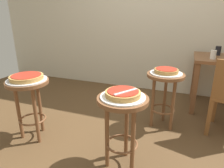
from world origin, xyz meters
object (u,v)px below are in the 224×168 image
object	(u,v)px
stool_leftside	(165,87)
pizza_server_knife	(126,92)
pizza_middle	(27,77)
stool_foreground	(122,115)
serving_plate_leftside	(166,73)
serving_plate_foreground	(123,97)
pizza_foreground	(123,93)
cup_near_edge	(213,55)
pizza_leftside	(166,71)
serving_plate_middle	(27,80)
cup_far_edge	(218,51)
stool_middle	(29,95)

from	to	relation	value
stool_leftside	pizza_server_knife	world-z (taller)	pizza_server_knife
pizza_middle	stool_foreground	bearing A→B (deg)	-3.81
serving_plate_leftside	serving_plate_foreground	bearing A→B (deg)	-106.63
stool_foreground	serving_plate_foreground	distance (m)	0.16
pizza_foreground	cup_near_edge	xyz separation A→B (m)	(0.74, 1.37, 0.11)
stool_leftside	serving_plate_leftside	world-z (taller)	serving_plate_leftside
stool_foreground	pizza_middle	world-z (taller)	pizza_middle
pizza_leftside	stool_foreground	bearing A→B (deg)	-106.63
stool_foreground	serving_plate_middle	distance (m)	1.03
pizza_leftside	cup_far_edge	distance (m)	1.04
pizza_middle	cup_near_edge	distance (m)	2.19
stool_middle	stool_leftside	size ratio (longest dim) A/B	1.00
pizza_server_knife	pizza_foreground	bearing A→B (deg)	89.55
pizza_leftside	cup_near_edge	distance (m)	0.77
pizza_middle	cup_far_edge	size ratio (longest dim) A/B	2.56
pizza_leftside	pizza_server_knife	bearing A→B (deg)	-104.29
stool_middle	pizza_server_knife	xyz separation A→B (m)	(1.04, -0.09, 0.22)
stool_foreground	cup_far_edge	xyz separation A→B (m)	(0.82, 1.65, 0.31)
stool_middle	serving_plate_leftside	bearing A→B (deg)	30.30
serving_plate_middle	cup_near_edge	bearing A→B (deg)	36.72
serving_plate_foreground	pizza_foreground	distance (m)	0.03
pizza_leftside	cup_far_edge	xyz separation A→B (m)	(0.58, 0.85, 0.11)
pizza_server_knife	pizza_middle	bearing A→B (deg)	118.45
serving_plate_foreground	cup_far_edge	world-z (taller)	cup_far_edge
stool_middle	serving_plate_leftside	distance (m)	1.46
stool_foreground	serving_plate_leftside	xyz separation A→B (m)	(0.24, 0.80, 0.16)
pizza_middle	serving_plate_leftside	bearing A→B (deg)	30.30
cup_far_edge	stool_leftside	bearing A→B (deg)	-124.09
pizza_foreground	serving_plate_leftside	world-z (taller)	pizza_foreground
serving_plate_leftside	cup_near_edge	size ratio (longest dim) A/B	3.16
stool_foreground	pizza_leftside	distance (m)	0.86
serving_plate_foreground	pizza_leftside	size ratio (longest dim) A/B	1.39
pizza_middle	cup_far_edge	world-z (taller)	cup_far_edge
stool_leftside	pizza_leftside	size ratio (longest dim) A/B	2.48
serving_plate_middle	cup_near_edge	size ratio (longest dim) A/B	3.47
serving_plate_foreground	serving_plate_leftside	world-z (taller)	same
stool_foreground	stool_middle	bearing A→B (deg)	176.19
cup_near_edge	pizza_server_knife	size ratio (longest dim) A/B	0.50
stool_middle	pizza_leftside	bearing A→B (deg)	30.30
serving_plate_foreground	pizza_leftside	world-z (taller)	pizza_leftside
pizza_leftside	cup_near_edge	world-z (taller)	cup_near_edge
pizza_server_knife	pizza_leftside	bearing A→B (deg)	18.95
serving_plate_middle	stool_leftside	bearing A→B (deg)	30.30
serving_plate_middle	serving_plate_leftside	world-z (taller)	same
cup_near_edge	cup_far_edge	world-z (taller)	cup_far_edge
pizza_foreground	pizza_server_knife	size ratio (longest dim) A/B	1.26
pizza_foreground	stool_leftside	size ratio (longest dim) A/B	0.43
stool_foreground	cup_far_edge	distance (m)	1.87
stool_leftside	cup_far_edge	bearing A→B (deg)	55.91
pizza_middle	serving_plate_leftside	world-z (taller)	pizza_middle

